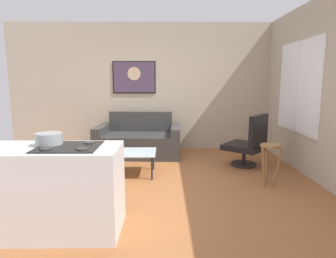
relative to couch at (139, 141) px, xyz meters
name	(u,v)px	position (x,y,z in m)	size (l,w,h in m)	color
ground	(146,186)	(0.27, -1.78, -0.31)	(6.40, 6.40, 0.04)	#985931
back_wall	(153,87)	(0.27, 0.65, 1.11)	(6.40, 0.05, 2.80)	#B1A38D
right_wall	(318,90)	(2.89, -1.48, 1.11)	(0.05, 6.40, 2.80)	#B0A48E
couch	(139,141)	(0.00, 0.00, 0.00)	(1.76, 1.02, 0.88)	#323231
coffee_table	(124,153)	(-0.12, -1.27, 0.06)	(1.03, 0.64, 0.39)	silver
armchair	(249,143)	(2.07, -0.82, 0.14)	(0.92, 0.92, 0.95)	black
bar_stool	(270,155)	(2.10, -1.78, 0.17)	(0.33, 0.33, 0.62)	olive
kitchen_counter	(44,190)	(-0.68, -3.10, 0.15)	(1.55, 0.67, 0.91)	silver
mixing_bowl	(49,139)	(-0.63, -3.01, 0.65)	(0.27, 0.27, 0.13)	#8E959A
wall_painting	(134,77)	(-0.14, 0.60, 1.32)	(0.95, 0.03, 0.70)	black
window	(298,87)	(2.85, -0.88, 1.14)	(0.03, 1.55, 1.58)	silver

